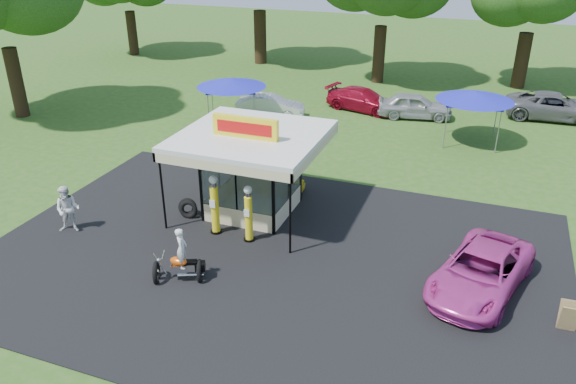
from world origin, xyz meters
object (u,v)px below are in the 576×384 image
gas_station_kiosk (252,171)px  a_frame_sign (568,317)px  gas_pump_right (249,215)px  spectator_west (68,209)px  pink_sedan (481,271)px  kiosk_car (273,180)px  bg_car_c (415,106)px  motorcycle (181,260)px  gas_pump_left (215,206)px  tent_west (231,83)px  bg_car_b (363,100)px  bg_car_d (555,106)px  bg_car_a (270,106)px  tent_east (475,96)px

gas_station_kiosk → a_frame_sign: (11.49, -3.64, -1.32)m
gas_station_kiosk → gas_pump_right: size_ratio=2.40×
gas_pump_right → spectator_west: gas_pump_right is taller
gas_pump_right → pink_sedan: 8.17m
gas_station_kiosk → a_frame_sign: 12.12m
kiosk_car → bg_car_c: size_ratio=0.64×
spectator_west → motorcycle: bearing=-35.5°
gas_station_kiosk → gas_pump_right: 2.47m
gas_pump_left → tent_west: 12.70m
gas_pump_right → bg_car_c: 17.15m
bg_car_b → bg_car_d: (11.14, 2.32, 0.10)m
gas_pump_left → bg_car_d: gas_pump_left is taller
pink_sedan → motorcycle: bearing=-146.8°
bg_car_d → gas_pump_left: bearing=144.2°
bg_car_b → bg_car_d: bg_car_d is taller
spectator_west → bg_car_c: bearing=39.6°
motorcycle → bg_car_a: (-3.78, 16.97, -0.11)m
gas_station_kiosk → gas_pump_left: gas_station_kiosk is taller
a_frame_sign → motorcycle: bearing=-174.4°
gas_pump_right → kiosk_car: bearing=100.5°
bg_car_b → bg_car_c: (3.27, -0.37, 0.06)m
motorcycle → tent_west: bearing=85.2°
kiosk_car → bg_car_a: 10.25m
kiosk_car → bg_car_a: bearing=23.0°
motorcycle → gas_pump_right: bearing=47.2°
tent_east → bg_car_b: bearing=152.0°
bg_car_b → bg_car_d: 11.38m
gas_pump_left → gas_station_kiosk: bearing=74.3°
gas_station_kiosk → motorcycle: size_ratio=2.69×
tent_east → bg_car_d: bearing=53.1°
bg_car_d → kiosk_car: bearing=138.6°
motorcycle → gas_station_kiosk: bearing=63.3°
spectator_west → tent_east: tent_east is taller
a_frame_sign → kiosk_car: bearing=150.5°
pink_sedan → bg_car_b: bearing=130.6°
a_frame_sign → tent_east: size_ratio=0.23×
a_frame_sign → bg_car_a: bearing=132.9°
gas_pump_left → tent_east: (8.23, 13.52, 1.39)m
gas_station_kiosk → a_frame_sign: size_ratio=5.86×
kiosk_car → bg_car_b: bearing=-4.1°
tent_east → gas_station_kiosk: bearing=-123.8°
bg_car_a → gas_pump_left: bearing=-177.8°
a_frame_sign → bg_car_c: 19.64m
motorcycle → bg_car_c: 20.39m
gas_pump_right → bg_car_a: bearing=109.2°
gas_station_kiosk → kiosk_car: gas_station_kiosk is taller
bg_car_a → bg_car_c: bg_car_c is taller
motorcycle → spectator_west: size_ratio=1.07×
gas_pump_right → motorcycle: bearing=-108.5°
spectator_west → bg_car_d: (17.92, 21.23, -0.16)m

